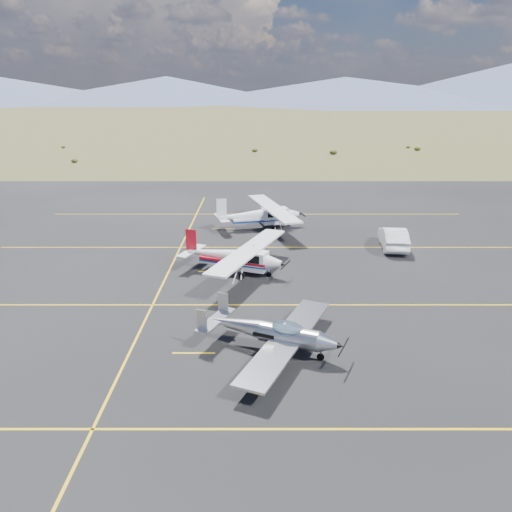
% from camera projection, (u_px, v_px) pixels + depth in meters
% --- Properties ---
extents(ground, '(1600.00, 1600.00, 0.00)m').
position_uv_depth(ground, '(258.00, 320.00, 26.54)').
color(ground, '#383D1C').
rests_on(ground, ground).
extents(apron, '(72.00, 72.00, 0.02)m').
position_uv_depth(apron, '(257.00, 274.00, 33.18)').
color(apron, black).
rests_on(apron, ground).
extents(aircraft_low_wing, '(6.78, 8.87, 1.98)m').
position_uv_depth(aircraft_low_wing, '(274.00, 333.00, 23.14)').
color(aircraft_low_wing, silver).
rests_on(aircraft_low_wing, apron).
extents(aircraft_cessna, '(7.45, 10.23, 2.65)m').
position_uv_depth(aircraft_cessna, '(234.00, 256.00, 33.19)').
color(aircraft_cessna, silver).
rests_on(aircraft_cessna, apron).
extents(aircraft_plain, '(7.46, 11.23, 2.85)m').
position_uv_depth(aircraft_plain, '(260.00, 215.00, 43.84)').
color(aircraft_plain, white).
rests_on(aircraft_plain, apron).
extents(sedan, '(2.28, 5.17, 1.65)m').
position_uv_depth(sedan, '(393.00, 238.00, 38.48)').
color(sedan, white).
rests_on(sedan, apron).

